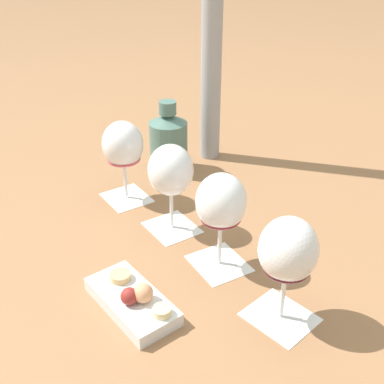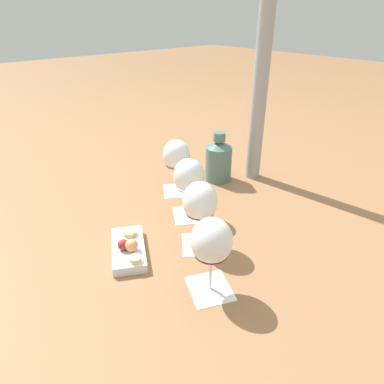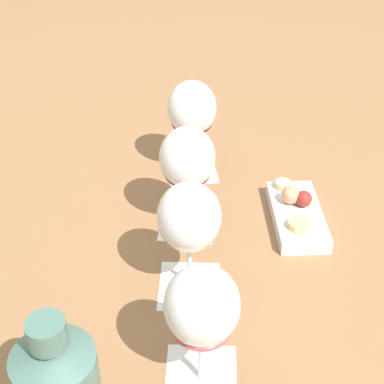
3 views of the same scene
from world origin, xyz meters
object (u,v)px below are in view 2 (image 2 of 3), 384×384
(wine_glass_1, at_px, (189,178))
(snack_dish, at_px, (129,248))
(wine_glass_3, at_px, (211,244))
(wine_glass_0, at_px, (176,157))
(umbrella_pole, at_px, (263,55))
(ceramic_vase, at_px, (219,160))
(wine_glass_2, at_px, (200,204))

(wine_glass_1, relative_size, snack_dish, 0.96)
(wine_glass_3, distance_m, snack_dish, 0.26)
(wine_glass_1, bearing_deg, snack_dish, -80.71)
(wine_glass_0, distance_m, umbrella_pole, 0.43)
(ceramic_vase, bearing_deg, wine_glass_1, -63.92)
(wine_glass_0, relative_size, ceramic_vase, 1.02)
(wine_glass_1, height_order, ceramic_vase, wine_glass_1)
(wine_glass_1, distance_m, wine_glass_3, 0.32)
(wine_glass_1, height_order, wine_glass_3, same)
(snack_dish, bearing_deg, wine_glass_0, 120.93)
(ceramic_vase, relative_size, umbrella_pole, 0.21)
(wine_glass_1, xyz_separation_m, snack_dish, (0.04, -0.24, -0.11))
(snack_dish, bearing_deg, wine_glass_3, 16.99)
(wine_glass_1, xyz_separation_m, ceramic_vase, (-0.12, 0.25, -0.05))
(wine_glass_0, xyz_separation_m, snack_dish, (0.19, -0.31, -0.11))
(wine_glass_1, relative_size, ceramic_vase, 1.02)
(wine_glass_3, bearing_deg, umbrella_pole, 121.21)
(wine_glass_1, bearing_deg, ceramic_vase, 116.08)
(wine_glass_3, distance_m, umbrella_pole, 0.69)
(wine_glass_1, relative_size, umbrella_pole, 0.21)
(snack_dish, bearing_deg, wine_glass_2, 60.69)
(wine_glass_2, height_order, ceramic_vase, wine_glass_2)
(wine_glass_1, bearing_deg, wine_glass_0, 153.80)
(ceramic_vase, distance_m, snack_dish, 0.52)
(ceramic_vase, bearing_deg, wine_glass_0, -99.20)
(wine_glass_0, relative_size, wine_glass_3, 1.00)
(wine_glass_2, relative_size, umbrella_pole, 0.21)
(snack_dish, bearing_deg, ceramic_vase, 108.18)
(wine_glass_2, relative_size, wine_glass_3, 1.00)
(snack_dish, bearing_deg, wine_glass_1, 99.29)
(wine_glass_1, distance_m, umbrella_pole, 0.48)
(wine_glass_2, distance_m, ceramic_vase, 0.41)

